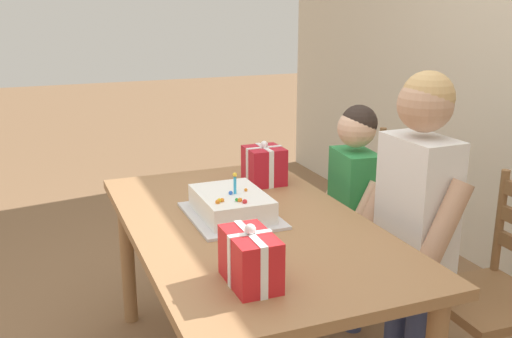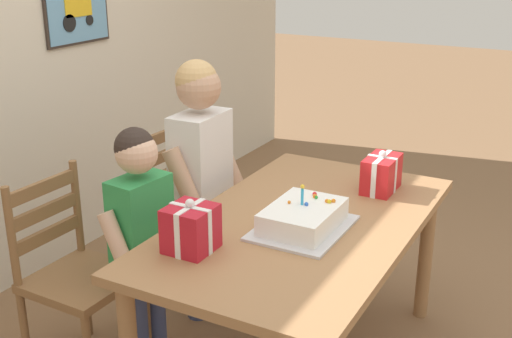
{
  "view_description": "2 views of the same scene",
  "coord_description": "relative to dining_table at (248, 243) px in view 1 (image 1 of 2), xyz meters",
  "views": [
    {
      "loc": [
        2.06,
        -0.79,
        1.6
      ],
      "look_at": [
        -0.02,
        0.04,
        0.96
      ],
      "focal_mm": 41.37,
      "sensor_mm": 36.0,
      "label": 1
    },
    {
      "loc": [
        -2.31,
        -1.04,
        1.88
      ],
      "look_at": [
        -0.04,
        0.2,
        0.96
      ],
      "focal_mm": 45.53,
      "sensor_mm": 36.0,
      "label": 2
    }
  ],
  "objects": [
    {
      "name": "dining_table",
      "position": [
        0.0,
        0.0,
        0.0
      ],
      "size": [
        1.58,
        0.92,
        0.74
      ],
      "color": "#9E7047",
      "rests_on": "ground"
    },
    {
      "name": "gift_box_red_large",
      "position": [
        0.5,
        -0.18,
        0.17
      ],
      "size": [
        0.23,
        0.14,
        0.2
      ],
      "color": "red",
      "rests_on": "dining_table"
    },
    {
      "name": "chair_right",
      "position": [
        0.45,
        0.89,
        -0.19
      ],
      "size": [
        0.43,
        0.43,
        0.92
      ],
      "color": "brown",
      "rests_on": "ground"
    },
    {
      "name": "gift_box_beside_cake",
      "position": [
        -0.45,
        0.26,
        0.18
      ],
      "size": [
        0.18,
        0.18,
        0.21
      ],
      "color": "red",
      "rests_on": "dining_table"
    },
    {
      "name": "child_older",
      "position": [
        0.22,
        0.65,
        0.16
      ],
      "size": [
        0.49,
        0.28,
        1.34
      ],
      "color": "#38426B",
      "rests_on": "ground"
    },
    {
      "name": "birthday_cake",
      "position": [
        -0.08,
        -0.04,
        0.14
      ],
      "size": [
        0.44,
        0.34,
        0.19
      ],
      "color": "silver",
      "rests_on": "dining_table"
    },
    {
      "name": "chair_left",
      "position": [
        -0.45,
        0.89,
        -0.19
      ],
      "size": [
        0.43,
        0.43,
        0.92
      ],
      "color": "brown",
      "rests_on": "ground"
    },
    {
      "name": "child_younger",
      "position": [
        -0.27,
        0.65,
        0.03
      ],
      "size": [
        0.43,
        0.25,
        1.13
      ],
      "color": "#38426B",
      "rests_on": "ground"
    }
  ]
}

